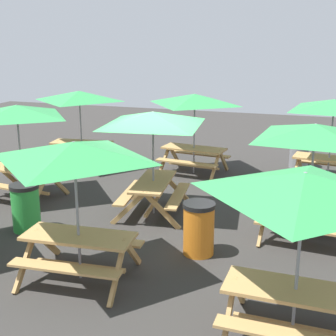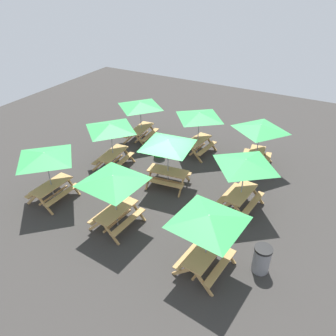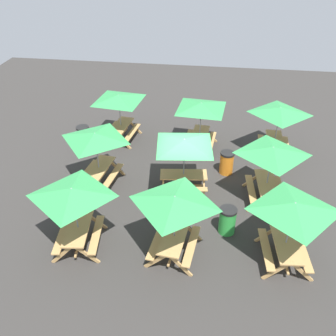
{
  "view_description": "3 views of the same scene",
  "coord_description": "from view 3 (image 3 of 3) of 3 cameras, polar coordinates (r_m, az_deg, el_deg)",
  "views": [
    {
      "loc": [
        -3.29,
        9.2,
        3.84
      ],
      "look_at": [
        0.01,
        -0.69,
        0.9
      ],
      "focal_mm": 50.0,
      "sensor_mm": 36.0,
      "label": 1
    },
    {
      "loc": [
        -10.65,
        -5.97,
        8.57
      ],
      "look_at": [
        0.14,
        -0.06,
        0.9
      ],
      "focal_mm": 35.0,
      "sensor_mm": 36.0,
      "label": 2
    },
    {
      "loc": [
        11.96,
        0.99,
        8.93
      ],
      "look_at": [
        0.01,
        -0.69,
        0.9
      ],
      "focal_mm": 40.0,
      "sensor_mm": 36.0,
      "label": 3
    }
  ],
  "objects": [
    {
      "name": "ground_plane",
      "position": [
        14.96,
        2.63,
        -3.05
      ],
      "size": [
        30.08,
        30.08,
        0.0
      ],
      "primitive_type": "plane",
      "color": "#33302D",
      "rests_on": "ground"
    },
    {
      "name": "picnic_table_0",
      "position": [
        11.32,
        18.58,
        -6.27
      ],
      "size": [
        2.16,
        2.16,
        2.34
      ],
      "rotation": [
        0.0,
        0.0,
        0.09
      ],
      "color": "tan",
      "rests_on": "ground"
    },
    {
      "name": "picnic_table_1",
      "position": [
        16.85,
        16.63,
        7.86
      ],
      "size": [
        2.04,
        2.04,
        2.34
      ],
      "rotation": [
        0.0,
        0.0,
        -0.02
      ],
      "color": "tan",
      "rests_on": "ground"
    },
    {
      "name": "picnic_table_2",
      "position": [
        13.75,
        2.51,
        3.28
      ],
      "size": [
        2.81,
        2.81,
        2.34
      ],
      "rotation": [
        0.0,
        0.0,
        1.69
      ],
      "color": "tan",
      "rests_on": "ground"
    },
    {
      "name": "picnic_table_3",
      "position": [
        17.56,
        -7.47,
        10.07
      ],
      "size": [
        2.81,
        2.81,
        2.34
      ],
      "rotation": [
        0.0,
        0.0,
        -0.12
      ],
      "color": "tan",
      "rests_on": "ground"
    },
    {
      "name": "picnic_table_4",
      "position": [
        13.75,
        15.57,
        1.97
      ],
      "size": [
        2.14,
        2.14,
        2.34
      ],
      "rotation": [
        0.0,
        0.0,
        0.07
      ],
      "color": "tan",
      "rests_on": "ground"
    },
    {
      "name": "picnic_table_5",
      "position": [
        16.67,
        5.06,
        8.9
      ],
      "size": [
        2.82,
        2.82,
        2.34
      ],
      "rotation": [
        0.0,
        0.0,
        -0.09
      ],
      "color": "tan",
      "rests_on": "ground"
    },
    {
      "name": "picnic_table_6",
      "position": [
        14.4,
        -10.98,
        4.17
      ],
      "size": [
        2.23,
        2.23,
        2.34
      ],
      "rotation": [
        0.0,
        0.0,
        -0.12
      ],
      "color": "tan",
      "rests_on": "ground"
    },
    {
      "name": "picnic_table_7",
      "position": [
        11.63,
        -14.33,
        -4.25
      ],
      "size": [
        2.24,
        2.24,
        2.34
      ],
      "rotation": [
        0.0,
        0.0,
        0.13
      ],
      "color": "tan",
      "rests_on": "ground"
    },
    {
      "name": "picnic_table_8",
      "position": [
        10.97,
        1.02,
        -5.61
      ],
      "size": [
        2.21,
        2.21,
        2.34
      ],
      "rotation": [
        0.0,
        0.0,
        -0.11
      ],
      "color": "tan",
      "rests_on": "ground"
    },
    {
      "name": "trash_bin_green",
      "position": [
        12.85,
        9.03,
        -7.89
      ],
      "size": [
        0.59,
        0.59,
        0.98
      ],
      "color": "green",
      "rests_on": "ground"
    },
    {
      "name": "trash_bin_orange",
      "position": [
        15.76,
        8.92,
        0.82
      ],
      "size": [
        0.59,
        0.59,
        0.98
      ],
      "color": "orange",
      "rests_on": "ground"
    },
    {
      "name": "trash_bin_gray",
      "position": [
        17.97,
        -12.76,
        4.76
      ],
      "size": [
        0.59,
        0.59,
        0.98
      ],
      "color": "gray",
      "rests_on": "ground"
    }
  ]
}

